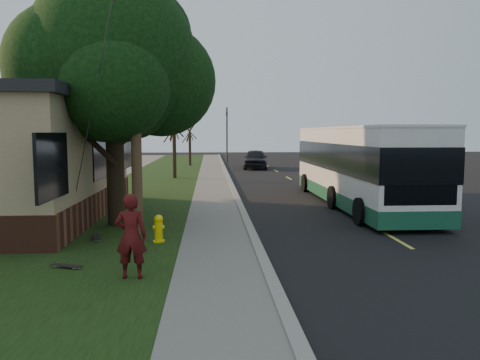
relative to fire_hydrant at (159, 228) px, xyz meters
name	(u,v)px	position (x,y,z in m)	size (l,w,h in m)	color
ground	(255,243)	(2.60, 0.00, -0.43)	(120.00, 120.00, 0.00)	black
road	(316,194)	(6.60, 10.00, -0.43)	(8.00, 80.00, 0.01)	black
curb	(235,193)	(2.60, 10.00, -0.37)	(0.25, 80.00, 0.12)	gray
sidewalk	(214,194)	(1.60, 10.00, -0.39)	(2.00, 80.00, 0.08)	slate
grass_verge	(141,195)	(-1.90, 10.00, -0.40)	(5.00, 80.00, 0.07)	black
fire_hydrant	(159,228)	(0.00, 0.00, 0.00)	(0.32, 0.32, 0.74)	yellow
utility_pole	(134,74)	(-0.71, 0.99, 4.20)	(2.86, 3.21, 9.07)	#473321
leafy_tree	(115,63)	(-1.57, 2.65, 4.73)	(6.30, 6.00, 7.80)	black
bare_tree_near	(174,146)	(-0.90, 18.00, 1.72)	(1.38, 1.21, 4.31)	black
bare_tree_far	(190,144)	(-0.40, 30.00, 1.57)	(1.38, 1.21, 4.03)	black
traffic_signal	(227,131)	(3.10, 34.00, 2.73)	(0.18, 0.22, 5.50)	#2D2D30
transit_bus	(357,164)	(7.48, 6.50, 1.29)	(2.76, 11.95, 3.23)	silver
skateboarder	(131,236)	(-0.20, -3.15, 0.50)	(0.63, 0.41, 1.72)	#4C0F0F
skateboard_main	(96,238)	(-1.75, 0.39, -0.31)	(0.41, 0.76, 0.07)	black
skateboard_spare	(66,266)	(-1.74, -2.35, -0.31)	(0.73, 0.42, 0.07)	black
dumpster	(58,191)	(-4.81, 6.92, 0.21)	(1.52, 1.29, 1.20)	black
distant_car	(255,159)	(5.21, 26.54, 0.38)	(1.92, 4.77, 1.63)	black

